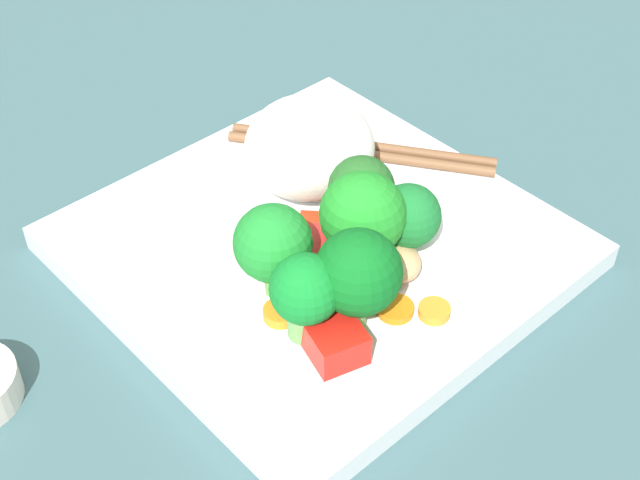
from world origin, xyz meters
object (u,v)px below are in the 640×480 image
Objects in this scene: carrot_slice_1 at (395,309)px; rice_mound at (309,147)px; square_plate at (318,247)px; chopstick_pair at (361,149)px; broccoli_floret_4 at (409,217)px.

rice_mound is at bearing 68.49° from carrot_slice_1.
carrot_slice_1 is (-1.54, -8.43, 1.19)cm from square_plate.
carrot_slice_1 is 16.67cm from chopstick_pair.
broccoli_floret_4 is 2.33× the size of carrot_slice_1.
chopstick_pair is (9.02, 4.47, 1.31)cm from square_plate.
chopstick_pair is at bearing 58.62° from broccoli_floret_4.
square_plate is 10.15cm from chopstick_pair.
rice_mound is at bearing 59.17° from chopstick_pair.
chopstick_pair is (10.56, 12.89, 0.12)cm from carrot_slice_1.
rice_mound reaches higher than chopstick_pair.
square_plate is at bearing 79.62° from carrot_slice_1.
carrot_slice_1 is (-4.65, -3.19, -2.84)cm from broccoli_floret_4.
carrot_slice_1 is at bearing -100.38° from square_plate.
rice_mound is 1.70× the size of broccoli_floret_4.
square_plate is 5.35× the size of broccoli_floret_4.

